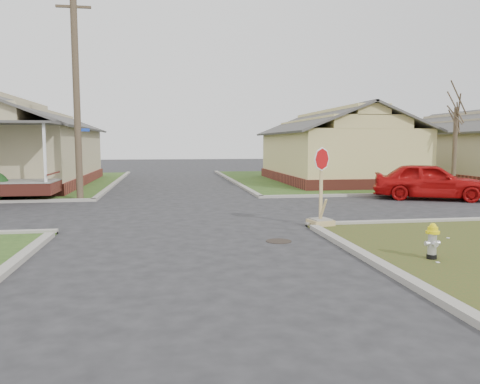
{
  "coord_description": "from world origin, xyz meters",
  "views": [
    {
      "loc": [
        -0.56,
        -11.71,
        2.45
      ],
      "look_at": [
        1.46,
        1.0,
        1.1
      ],
      "focal_mm": 35.0,
      "sensor_mm": 36.0,
      "label": 1
    }
  ],
  "objects": [
    {
      "name": "curbs",
      "position": [
        0.0,
        5.0,
        0.0
      ],
      "size": [
        80.0,
        40.0,
        0.12
      ],
      "primitive_type": null,
      "color": "#9A958B",
      "rests_on": "ground"
    },
    {
      "name": "utility_pole",
      "position": [
        -4.2,
        8.9,
        4.66
      ],
      "size": [
        1.8,
        0.28,
        9.0
      ],
      "color": "#423626",
      "rests_on": "ground"
    },
    {
      "name": "fire_hydrant",
      "position": [
        4.89,
        -2.91,
        0.46
      ],
      "size": [
        0.28,
        0.28,
        0.75
      ],
      "rotation": [
        0.0,
        0.0,
        0.02
      ],
      "color": "black",
      "rests_on": "ground"
    },
    {
      "name": "tree_mid_right",
      "position": [
        14.0,
        10.2,
        2.15
      ],
      "size": [
        0.22,
        0.22,
        4.2
      ],
      "primitive_type": "cylinder",
      "color": "#423626",
      "rests_on": "verge_far_right"
    },
    {
      "name": "side_house_tan",
      "position": [
        20.0,
        16.5,
        2.19
      ],
      "size": [
        7.6,
        11.6,
        4.7
      ],
      "color": "maroon",
      "rests_on": "ground"
    },
    {
      "name": "red_sedan",
      "position": [
        10.78,
        7.03,
        0.8
      ],
      "size": [
        5.07,
        3.67,
        1.6
      ],
      "primitive_type": "imported",
      "rotation": [
        0.0,
        0.0,
        1.15
      ],
      "color": "#AE0C0C",
      "rests_on": "ground"
    },
    {
      "name": "side_house_yellow",
      "position": [
        10.0,
        16.5,
        2.19
      ],
      "size": [
        7.6,
        11.6,
        4.7
      ],
      "color": "maroon",
      "rests_on": "ground"
    },
    {
      "name": "stop_sign",
      "position": [
        3.9,
        1.32,
        0.54
      ],
      "size": [
        0.65,
        0.63,
        2.29
      ],
      "rotation": [
        0.0,
        0.0,
        0.2
      ],
      "color": "tan",
      "rests_on": "ground"
    },
    {
      "name": "manhole",
      "position": [
        2.2,
        -0.5,
        0.01
      ],
      "size": [
        0.64,
        0.64,
        0.01
      ],
      "primitive_type": "cylinder",
      "color": "black",
      "rests_on": "ground"
    },
    {
      "name": "ground",
      "position": [
        0.0,
        0.0,
        0.0
      ],
      "size": [
        120.0,
        120.0,
        0.0
      ],
      "primitive_type": "plane",
      "color": "#242426",
      "rests_on": "ground"
    }
  ]
}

